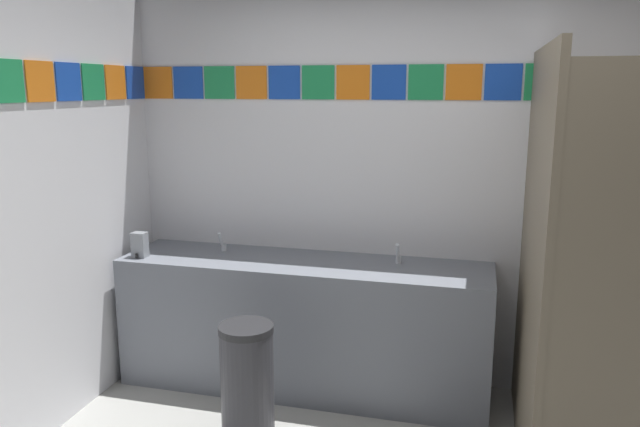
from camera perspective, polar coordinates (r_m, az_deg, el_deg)
name	(u,v)px	position (r m, az deg, el deg)	size (l,w,h in m)	color
wall_back	(423,177)	(3.90, 9.57, 3.38)	(3.79, 0.09, 2.68)	silver
vanity_counter	(304,323)	(3.95, -1.54, -10.15)	(2.31, 0.57, 0.83)	slate
faucet_left	(223,244)	(4.08, -9.04, -2.79)	(0.04, 0.10, 0.14)	silver
faucet_right	(398,256)	(3.77, 7.27, -3.91)	(0.04, 0.10, 0.14)	silver
soap_dispenser	(140,245)	(4.06, -16.41, -2.81)	(0.09, 0.09, 0.16)	gray
stall_divider	(578,276)	(3.05, 22.84, -5.41)	(0.92, 1.32, 2.09)	#726651
toilet	(619,387)	(3.80, 26.05, -14.31)	(0.39, 0.49, 0.74)	white
trash_bin	(247,383)	(3.44, -6.77, -15.37)	(0.29, 0.29, 0.66)	#333338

